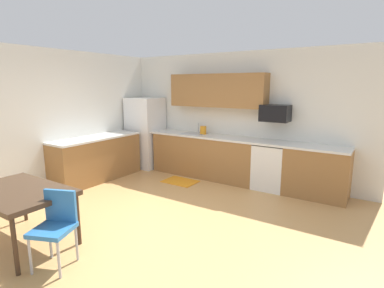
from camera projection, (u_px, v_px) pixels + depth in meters
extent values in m
plane|color=tan|center=(157.00, 218.00, 4.68)|extent=(12.00, 12.00, 0.00)
cube|color=silver|center=(233.00, 116.00, 6.59)|extent=(5.80, 0.10, 2.70)
cube|color=silver|center=(49.00, 120.00, 5.84)|extent=(0.10, 5.80, 2.70)
cube|color=olive|center=(204.00, 156.00, 6.76)|extent=(2.45, 0.60, 0.90)
cube|color=olive|center=(317.00, 173.00, 5.48)|extent=(1.10, 0.60, 0.90)
cube|color=olive|center=(97.00, 159.00, 6.48)|extent=(0.60, 2.00, 0.90)
cube|color=silver|center=(226.00, 138.00, 6.39)|extent=(4.80, 0.64, 0.04)
cube|color=silver|center=(96.00, 138.00, 6.39)|extent=(0.64, 2.00, 0.04)
cube|color=olive|center=(217.00, 91.00, 6.47)|extent=(2.20, 0.34, 0.70)
cube|color=white|center=(146.00, 133.00, 7.51)|extent=(0.76, 0.70, 1.71)
cube|color=white|center=(271.00, 167.00, 5.94)|extent=(0.60, 0.60, 0.88)
cube|color=black|center=(272.00, 144.00, 5.85)|extent=(0.60, 0.60, 0.03)
cube|color=black|center=(275.00, 113.00, 5.82)|extent=(0.54, 0.36, 0.32)
cube|color=#A5A8AD|center=(194.00, 136.00, 6.82)|extent=(0.48, 0.40, 0.14)
cylinder|color=#B2B5BA|center=(199.00, 128.00, 6.94)|extent=(0.02, 0.02, 0.24)
cube|color=#422D1E|center=(17.00, 192.00, 3.80)|extent=(1.40, 0.90, 0.06)
cylinder|color=#422D1E|center=(15.00, 247.00, 3.21)|extent=(0.05, 0.05, 0.67)
cylinder|color=#422D1E|center=(24.00, 199.00, 4.54)|extent=(0.05, 0.05, 0.67)
cylinder|color=#422D1E|center=(78.00, 220.00, 3.85)|extent=(0.05, 0.05, 0.67)
cube|color=#2D72B7|center=(52.00, 230.00, 3.33)|extent=(0.52, 0.52, 0.05)
cube|color=#2D72B7|center=(61.00, 207.00, 3.46)|extent=(0.37, 0.18, 0.40)
cylinder|color=#B2B2B7|center=(30.00, 257.00, 3.24)|extent=(0.03, 0.03, 0.42)
cylinder|color=#B2B2B7|center=(59.00, 260.00, 3.18)|extent=(0.03, 0.03, 0.42)
cylinder|color=#B2B2B7|center=(50.00, 241.00, 3.57)|extent=(0.03, 0.03, 0.42)
cylinder|color=#B2B2B7|center=(77.00, 243.00, 3.51)|extent=(0.03, 0.03, 0.42)
cube|color=orange|center=(180.00, 181.00, 6.42)|extent=(0.70, 0.50, 0.01)
cylinder|color=orange|center=(203.00, 131.00, 6.72)|extent=(0.14, 0.14, 0.20)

